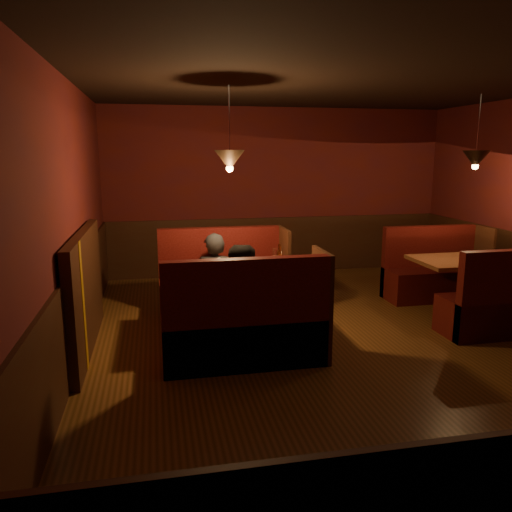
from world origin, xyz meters
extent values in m
cube|color=#4A2D10|center=(0.00, 0.00, -0.01)|extent=(6.00, 7.00, 0.01)
cube|color=black|center=(0.00, 0.00, 2.90)|extent=(6.00, 7.00, 0.01)
cube|color=#49161C|center=(0.00, 3.50, 1.45)|extent=(6.00, 0.01, 2.90)
cube|color=#49161C|center=(-3.00, 0.00, 1.45)|extent=(0.01, 7.00, 2.90)
cube|color=#33170C|center=(0.00, 3.48, 0.50)|extent=(6.00, 0.04, 1.00)
cube|color=#33170C|center=(-2.98, 0.00, 0.50)|extent=(0.04, 7.00, 1.00)
cube|color=#33170C|center=(-2.92, 0.40, 0.65)|extent=(0.10, 2.20, 1.30)
cube|color=#AB7619|center=(-2.87, -0.15, 0.65)|extent=(0.01, 0.12, 1.30)
cylinder|color=#333333|center=(-1.31, 0.48, 2.45)|extent=(0.01, 0.01, 0.80)
cone|color=black|center=(-1.31, 0.48, 2.05)|extent=(0.34, 0.34, 0.22)
sphere|color=#FFBF72|center=(-1.31, 0.48, 1.96)|extent=(0.08, 0.08, 0.08)
cylinder|color=#333333|center=(1.87, 0.64, 2.45)|extent=(0.01, 0.01, 0.80)
cone|color=black|center=(1.87, 0.64, 2.05)|extent=(0.34, 0.34, 0.22)
sphere|color=#FFBF72|center=(1.87, 0.64, 1.96)|extent=(0.08, 0.08, 0.08)
cube|color=brown|center=(-1.31, 0.48, 0.79)|extent=(1.53, 0.93, 0.05)
cylinder|color=#33170C|center=(-1.31, 0.48, 0.38)|extent=(0.15, 0.15, 0.76)
cylinder|color=#33170C|center=(-1.31, 0.48, 0.02)|extent=(0.61, 0.61, 0.04)
cylinder|color=silver|center=(-1.22, 0.32, 0.83)|extent=(0.31, 0.31, 0.02)
cube|color=black|center=(-1.28, 0.41, 0.86)|extent=(0.10, 0.09, 0.04)
ellipsoid|color=silver|center=(-1.33, 0.30, 0.87)|extent=(0.08, 0.08, 0.06)
cube|color=tan|center=(-1.24, 0.26, 0.86)|extent=(0.10, 0.08, 0.03)
cylinder|color=silver|center=(-1.32, 0.23, 0.84)|extent=(0.08, 0.13, 0.01)
cylinder|color=silver|center=(-1.40, 0.69, 0.83)|extent=(0.28, 0.28, 0.02)
ellipsoid|color=beige|center=(-1.41, 0.71, 0.87)|extent=(0.11, 0.11, 0.06)
cube|color=silver|center=(-1.38, 0.63, 0.84)|extent=(0.18, 0.15, 0.00)
cylinder|color=white|center=(-1.00, 0.53, 0.87)|extent=(0.06, 0.06, 0.09)
cylinder|color=white|center=(-0.71, 0.71, 0.90)|extent=(0.08, 0.08, 0.16)
cylinder|color=white|center=(-0.82, 0.30, 0.90)|extent=(0.08, 0.08, 0.16)
cylinder|color=#47230F|center=(-0.72, 0.52, 0.91)|extent=(0.07, 0.07, 0.17)
cylinder|color=#47230F|center=(-0.72, 0.52, 1.03)|extent=(0.03, 0.03, 0.08)
ellipsoid|color=white|center=(-0.89, 0.31, 0.84)|extent=(0.13, 0.12, 0.05)
cube|color=#380805|center=(-1.31, 1.27, 0.25)|extent=(1.64, 0.60, 0.49)
cube|color=#380805|center=(-1.31, 1.50, 0.57)|extent=(1.64, 0.13, 1.15)
cube|color=#33170C|center=(-0.47, 1.27, 0.57)|extent=(0.04, 0.60, 1.15)
cube|color=#380805|center=(-1.31, -0.31, 0.25)|extent=(1.64, 0.60, 0.49)
cube|color=#380805|center=(-1.31, -0.55, 0.57)|extent=(1.64, 0.13, 1.15)
cube|color=#33170C|center=(-0.47, -0.31, 0.57)|extent=(0.04, 0.60, 1.15)
cube|color=brown|center=(1.87, 0.64, 0.74)|extent=(1.35, 0.86, 0.05)
cylinder|color=#33170C|center=(1.87, 0.64, 0.35)|extent=(0.14, 0.14, 0.71)
cylinder|color=#33170C|center=(1.87, 0.64, 0.02)|extent=(0.57, 0.57, 0.04)
cube|color=#380805|center=(1.87, 1.38, 0.23)|extent=(1.45, 0.56, 0.46)
cube|color=#380805|center=(1.87, 1.60, 0.53)|extent=(1.45, 0.12, 1.06)
cube|color=#33170C|center=(2.61, 1.38, 0.53)|extent=(0.04, 0.56, 1.06)
cube|color=#380805|center=(1.87, -0.09, 0.23)|extent=(1.45, 0.56, 0.46)
imported|color=black|center=(-1.42, 1.14, 0.74)|extent=(0.60, 0.45, 1.48)
imported|color=black|center=(-1.25, -0.16, 0.78)|extent=(0.81, 0.66, 1.55)
camera|label=1|loc=(-2.15, -5.10, 2.13)|focal=35.00mm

